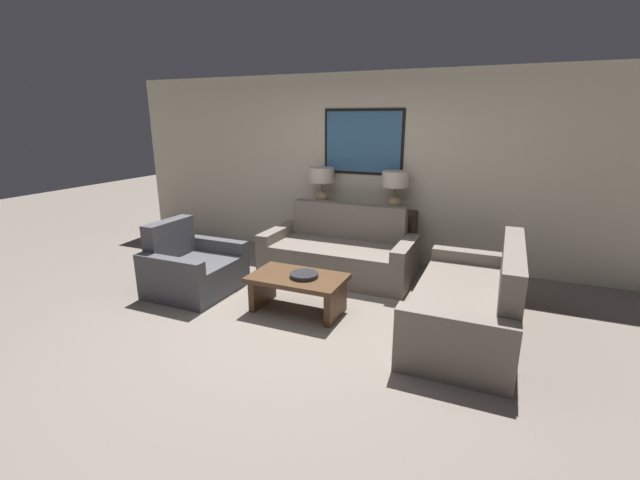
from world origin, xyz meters
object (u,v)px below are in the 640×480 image
(table_lamp_left, at_px, (322,179))
(couch_by_back_wall, at_px, (339,254))
(console_table, at_px, (356,234))
(decorative_bowl, at_px, (304,275))
(coffee_table, at_px, (298,286))
(armchair_near_back_wall, at_px, (192,269))
(table_lamp_right, at_px, (395,184))
(couch_by_side, at_px, (471,304))

(table_lamp_left, relative_size, couch_by_back_wall, 0.28)
(console_table, distance_m, decorative_bowl, 1.90)
(table_lamp_left, xyz_separation_m, coffee_table, (0.54, -1.90, -0.88))
(console_table, relative_size, armchair_near_back_wall, 1.72)
(table_lamp_right, relative_size, couch_by_back_wall, 0.28)
(table_lamp_right, distance_m, coffee_table, 2.16)
(console_table, xyz_separation_m, armchair_near_back_wall, (-1.43, -1.89, -0.12))
(decorative_bowl, distance_m, armchair_near_back_wall, 1.51)
(console_table, height_order, table_lamp_left, table_lamp_left)
(coffee_table, xyz_separation_m, decorative_bowl, (0.08, -0.00, 0.14))
(table_lamp_left, bearing_deg, couch_by_side, -35.87)
(table_lamp_left, distance_m, table_lamp_right, 1.09)
(decorative_bowl, xyz_separation_m, armchair_near_back_wall, (-1.50, 0.01, -0.15))
(coffee_table, bearing_deg, couch_by_side, 7.98)
(decorative_bowl, bearing_deg, table_lamp_right, 76.08)
(table_lamp_right, xyz_separation_m, armchair_near_back_wall, (-1.98, -1.89, -0.89))
(coffee_table, bearing_deg, couch_by_back_wall, 89.65)
(table_lamp_right, relative_size, coffee_table, 0.55)
(coffee_table, height_order, decorative_bowl, decorative_bowl)
(couch_by_side, height_order, coffee_table, couch_by_side)
(coffee_table, xyz_separation_m, armchair_near_back_wall, (-1.42, 0.01, -0.02))
(table_lamp_right, bearing_deg, console_table, 180.00)
(table_lamp_right, distance_m, armchair_near_back_wall, 2.88)
(decorative_bowl, bearing_deg, couch_by_side, 8.49)
(console_table, bearing_deg, couch_by_back_wall, -90.00)
(couch_by_back_wall, relative_size, armchair_near_back_wall, 1.99)
(table_lamp_left, height_order, armchair_near_back_wall, table_lamp_left)
(console_table, xyz_separation_m, coffee_table, (-0.01, -1.90, -0.10))
(table_lamp_right, bearing_deg, couch_by_side, -54.05)
(couch_by_back_wall, bearing_deg, console_table, 90.00)
(table_lamp_left, height_order, couch_by_side, table_lamp_left)
(console_table, relative_size, decorative_bowl, 5.57)
(console_table, distance_m, table_lamp_right, 0.95)
(table_lamp_right, xyz_separation_m, couch_by_side, (1.20, -1.65, -0.88))
(table_lamp_left, height_order, decorative_bowl, table_lamp_left)
(decorative_bowl, height_order, armchair_near_back_wall, armchair_near_back_wall)
(table_lamp_left, distance_m, decorative_bowl, 2.13)
(couch_by_side, bearing_deg, table_lamp_right, 125.95)
(armchair_near_back_wall, bearing_deg, couch_by_back_wall, 40.57)
(console_table, relative_size, table_lamp_left, 3.05)
(decorative_bowl, bearing_deg, armchair_near_back_wall, 179.58)
(decorative_bowl, bearing_deg, coffee_table, 177.17)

